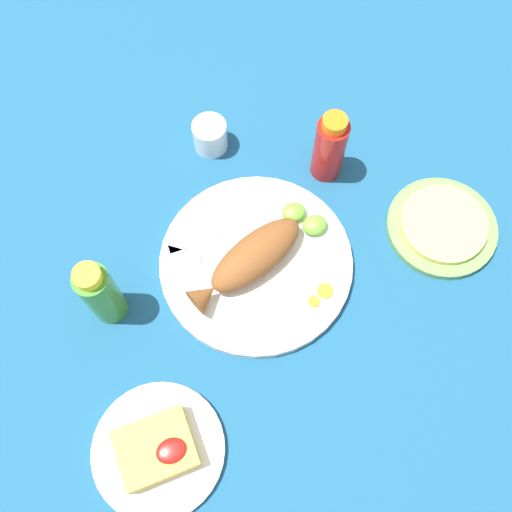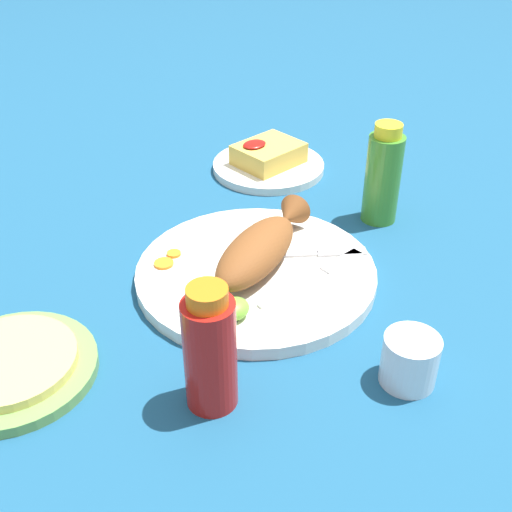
# 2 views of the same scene
# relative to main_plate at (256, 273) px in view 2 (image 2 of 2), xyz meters

# --- Properties ---
(ground_plane) EXTENTS (4.00, 4.00, 0.00)m
(ground_plane) POSITION_rel_main_plate_xyz_m (0.00, 0.00, -0.01)
(ground_plane) COLOR navy
(main_plate) EXTENTS (0.33, 0.33, 0.02)m
(main_plate) POSITION_rel_main_plate_xyz_m (0.00, 0.00, 0.00)
(main_plate) COLOR silver
(main_plate) RESTS_ON ground_plane
(fried_fish) EXTENTS (0.23, 0.13, 0.05)m
(fried_fish) POSITION_rel_main_plate_xyz_m (-0.01, -0.00, 0.04)
(fried_fish) COLOR brown
(fried_fish) RESTS_ON main_plate
(fork_near) EXTENTS (0.15, 0.13, 0.00)m
(fork_near) POSITION_rel_main_plate_xyz_m (-0.08, 0.03, 0.01)
(fork_near) COLOR silver
(fork_near) RESTS_ON main_plate
(fork_far) EXTENTS (0.19, 0.02, 0.00)m
(fork_far) POSITION_rel_main_plate_xyz_m (-0.05, 0.07, 0.01)
(fork_far) COLOR silver
(fork_far) RESTS_ON main_plate
(carrot_slice_near) EXTENTS (0.02, 0.02, 0.00)m
(carrot_slice_near) POSITION_rel_main_plate_xyz_m (0.06, -0.10, 0.01)
(carrot_slice_near) COLOR orange
(carrot_slice_near) RESTS_ON main_plate
(carrot_slice_mid) EXTENTS (0.03, 0.03, 0.00)m
(carrot_slice_mid) POSITION_rel_main_plate_xyz_m (0.09, -0.09, 0.01)
(carrot_slice_mid) COLOR orange
(carrot_slice_mid) RESTS_ON main_plate
(lime_wedge_main) EXTENTS (0.04, 0.04, 0.02)m
(lime_wedge_main) POSITION_rel_main_plate_xyz_m (0.12, 0.02, 0.02)
(lime_wedge_main) COLOR #6BB233
(lime_wedge_main) RESTS_ON main_plate
(lime_wedge_side) EXTENTS (0.04, 0.04, 0.02)m
(lime_wedge_side) POSITION_rel_main_plate_xyz_m (0.09, 0.06, 0.02)
(lime_wedge_side) COLOR #6BB233
(lime_wedge_side) RESTS_ON main_plate
(hot_sauce_bottle_red) EXTENTS (0.06, 0.06, 0.15)m
(hot_sauce_bottle_red) POSITION_rel_main_plate_xyz_m (0.19, 0.13, 0.06)
(hot_sauce_bottle_red) COLOR #B21914
(hot_sauce_bottle_red) RESTS_ON ground_plane
(hot_sauce_bottle_green) EXTENTS (0.06, 0.06, 0.16)m
(hot_sauce_bottle_green) POSITION_rel_main_plate_xyz_m (-0.25, 0.01, 0.07)
(hot_sauce_bottle_green) COLOR #3D8428
(hot_sauce_bottle_green) RESTS_ON ground_plane
(salt_cup) EXTENTS (0.06, 0.06, 0.06)m
(salt_cup) POSITION_rel_main_plate_xyz_m (0.01, 0.26, 0.02)
(salt_cup) COLOR silver
(salt_cup) RESTS_ON ground_plane
(side_plate_fries) EXTENTS (0.20, 0.20, 0.01)m
(side_plate_fries) POSITION_rel_main_plate_xyz_m (-0.25, -0.23, -0.00)
(side_plate_fries) COLOR silver
(side_plate_fries) RESTS_ON ground_plane
(fries_pile) EXTENTS (0.11, 0.09, 0.04)m
(fries_pile) POSITION_rel_main_plate_xyz_m (-0.25, -0.23, 0.02)
(fries_pile) COLOR gold
(fries_pile) RESTS_ON side_plate_fries
(tortilla_plate) EXTENTS (0.19, 0.19, 0.01)m
(tortilla_plate) POSITION_rel_main_plate_xyz_m (0.33, -0.06, -0.00)
(tortilla_plate) COLOR #6B9E4C
(tortilla_plate) RESTS_ON ground_plane
(tortilla_stack) EXTENTS (0.15, 0.15, 0.01)m
(tortilla_stack) POSITION_rel_main_plate_xyz_m (0.33, -0.06, 0.01)
(tortilla_stack) COLOR #E0C666
(tortilla_stack) RESTS_ON tortilla_plate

